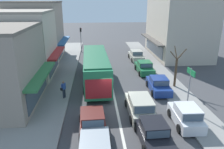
{
  "coord_description": "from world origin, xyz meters",
  "views": [
    {
      "loc": [
        -1.7,
        -17.6,
        8.76
      ],
      "look_at": [
        0.03,
        4.13,
        1.2
      ],
      "focal_mm": 35.0,
      "sensor_mm": 36.0,
      "label": 1
    }
  ],
  "objects": [
    {
      "name": "kerb_right",
      "position": [
        6.2,
        6.0,
        0.06
      ],
      "size": [
        2.8,
        44.0,
        0.12
      ],
      "primitive_type": "cube",
      "color": "gray",
      "rests_on": "ground"
    },
    {
      "name": "lane_centre_line",
      "position": [
        0.0,
        4.0,
        0.0
      ],
      "size": [
        0.2,
        28.0,
        0.01
      ],
      "primitive_type": "cube",
      "color": "silver",
      "rests_on": "ground"
    },
    {
      "name": "directional_road_sign",
      "position": [
        5.83,
        -1.82,
        2.68
      ],
      "size": [
        0.1,
        1.4,
        3.6
      ],
      "color": "gray",
      "rests_on": "ground"
    },
    {
      "name": "city_bus",
      "position": [
        -1.66,
        4.88,
        1.88
      ],
      "size": [
        2.99,
        10.93,
        3.23
      ],
      "color": "#237A4C",
      "rests_on": "ground"
    },
    {
      "name": "ground_plane",
      "position": [
        0.0,
        0.0,
        0.0
      ],
      "size": [
        140.0,
        140.0,
        0.0
      ],
      "primitive_type": "plane",
      "color": "#3F3F42"
    },
    {
      "name": "sidewalk_left",
      "position": [
        -6.8,
        6.0,
        0.07
      ],
      "size": [
        5.2,
        44.0,
        0.14
      ],
      "primitive_type": "cube",
      "color": "gray",
      "rests_on": "ground"
    },
    {
      "name": "parked_sedan_kerb_rear",
      "position": [
        4.49,
        14.11,
        0.66
      ],
      "size": [
        2.01,
        4.26,
        1.47
      ],
      "color": "#B7B29E",
      "rests_on": "ground"
    },
    {
      "name": "wagon_behind_bus_near",
      "position": [
        1.73,
        -2.37,
        0.75
      ],
      "size": [
        1.95,
        4.51,
        1.58
      ],
      "color": "#B7B29E",
      "rests_on": "ground"
    },
    {
      "name": "parked_sedan_kerb_second",
      "position": [
        4.53,
        2.18,
        0.66
      ],
      "size": [
        2.0,
        4.25,
        1.47
      ],
      "color": "navy",
      "rests_on": "ground"
    },
    {
      "name": "traffic_light_downstreet",
      "position": [
        -4.04,
        19.93,
        2.85
      ],
      "size": [
        0.33,
        0.24,
        4.2
      ],
      "color": "gray",
      "rests_on": "ground"
    },
    {
      "name": "pedestrian_with_handbag_near",
      "position": [
        -4.64,
        1.02,
        1.07
      ],
      "size": [
        0.47,
        0.62,
        1.63
      ],
      "color": "#232838",
      "rests_on": "sidewalk_left"
    },
    {
      "name": "sedan_adjacent_lane_lead",
      "position": [
        -1.99,
        -4.33,
        0.66
      ],
      "size": [
        2.04,
        4.27,
        1.47
      ],
      "color": "#561E19",
      "rests_on": "ground"
    },
    {
      "name": "sedan_queue_gap_filler",
      "position": [
        1.88,
        -5.83,
        0.66
      ],
      "size": [
        1.99,
        4.25,
        1.47
      ],
      "color": "black",
      "rests_on": "ground"
    },
    {
      "name": "street_tree_right",
      "position": [
        6.51,
        3.05,
        1.96
      ],
      "size": [
        1.71,
        1.97,
        4.2
      ],
      "color": "brown",
      "rests_on": "ground"
    },
    {
      "name": "parked_sedan_kerb_third",
      "position": [
        4.4,
        8.02,
        0.66
      ],
      "size": [
        1.94,
        4.22,
        1.47
      ],
      "color": "#1E6638",
      "rests_on": "ground"
    },
    {
      "name": "shopfront_far_end",
      "position": [
        -10.18,
        16.23,
        4.24
      ],
      "size": [
        7.66,
        8.36,
        8.49
      ],
      "color": "gray",
      "rests_on": "ground"
    },
    {
      "name": "shopfront_mid_block",
      "position": [
        -10.18,
        8.07,
        3.79
      ],
      "size": [
        8.06,
        7.31,
        7.59
      ],
      "color": "beige",
      "rests_on": "ground"
    },
    {
      "name": "building_right_far",
      "position": [
        11.48,
        16.45,
        4.61
      ],
      "size": [
        8.49,
        12.1,
        9.23
      ],
      "color": "beige",
      "rests_on": "ground"
    },
    {
      "name": "parked_hatchback_kerb_front",
      "position": [
        4.79,
        -4.04,
        0.71
      ],
      "size": [
        1.91,
        3.75,
        1.54
      ],
      "color": "silver",
      "rests_on": "ground"
    }
  ]
}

